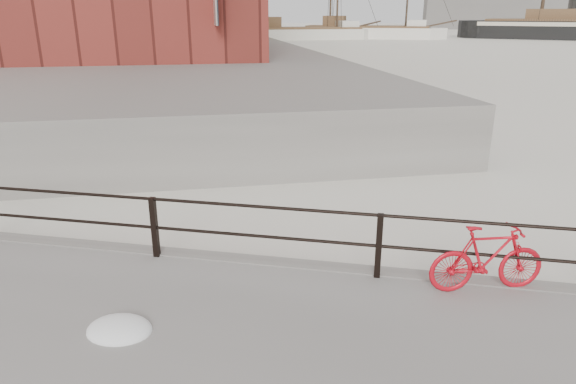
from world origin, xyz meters
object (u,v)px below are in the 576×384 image
at_px(schooner_mid, 367,38).
at_px(workboat_far, 151,56).
at_px(workboat_near, 131,62).
at_px(bicycle, 487,258).
at_px(schooner_left, 301,39).

height_order(schooner_mid, workboat_far, schooner_mid).
distance_m(schooner_mid, workboat_far, 44.13).
relative_size(workboat_near, workboat_far, 1.27).
bearing_deg(schooner_mid, workboat_near, -107.79).
relative_size(bicycle, workboat_near, 0.13).
xyz_separation_m(bicycle, schooner_mid, (-5.87, 81.12, -0.84)).
distance_m(schooner_left, workboat_far, 35.75).
bearing_deg(workboat_near, schooner_left, 66.91).
height_order(workboat_near, workboat_far, same).
bearing_deg(workboat_far, schooner_mid, 49.97).
xyz_separation_m(schooner_left, workboat_far, (-8.95, -34.61, 0.00)).
height_order(schooner_mid, schooner_left, schooner_mid).
bearing_deg(schooner_left, workboat_far, -127.37).
relative_size(schooner_left, workboat_near, 2.01).
relative_size(schooner_mid, workboat_near, 2.13).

